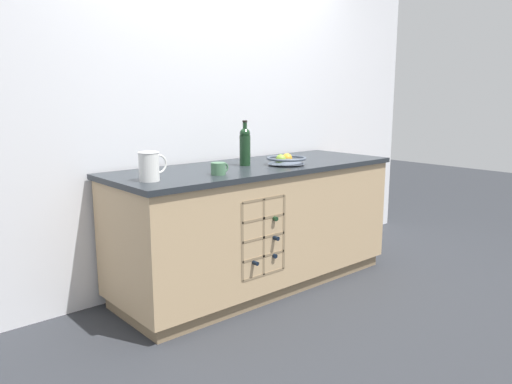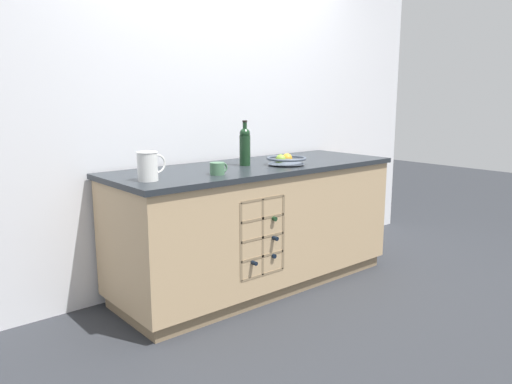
% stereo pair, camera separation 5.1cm
% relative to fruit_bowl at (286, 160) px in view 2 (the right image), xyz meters
% --- Properties ---
extents(ground_plane, '(14.00, 14.00, 0.00)m').
position_rel_fruit_bowl_xyz_m(ground_plane, '(-0.15, 0.15, -0.92)').
color(ground_plane, '#2D3035').
extents(back_wall, '(4.49, 0.06, 2.55)m').
position_rel_fruit_bowl_xyz_m(back_wall, '(-0.15, 0.57, 0.35)').
color(back_wall, white).
rests_on(back_wall, ground_plane).
extents(kitchen_island, '(2.13, 0.78, 0.88)m').
position_rel_fruit_bowl_xyz_m(kitchen_island, '(-0.15, 0.14, -0.47)').
color(kitchen_island, '#8B7354').
rests_on(kitchen_island, ground_plane).
extents(fruit_bowl, '(0.28, 0.28, 0.08)m').
position_rel_fruit_bowl_xyz_m(fruit_bowl, '(0.00, 0.00, 0.00)').
color(fruit_bowl, '#4C5666').
rests_on(fruit_bowl, kitchen_island).
extents(white_pitcher, '(0.18, 0.12, 0.17)m').
position_rel_fruit_bowl_xyz_m(white_pitcher, '(-1.05, 0.04, 0.05)').
color(white_pitcher, white).
rests_on(white_pitcher, kitchen_island).
extents(ceramic_mug, '(0.12, 0.09, 0.08)m').
position_rel_fruit_bowl_xyz_m(ceramic_mug, '(-0.62, -0.04, -0.00)').
color(ceramic_mug, '#4C7A56').
rests_on(ceramic_mug, kitchen_island).
extents(standing_wine_bottle, '(0.08, 0.08, 0.31)m').
position_rel_fruit_bowl_xyz_m(standing_wine_bottle, '(-0.23, 0.17, 0.10)').
color(standing_wine_bottle, '#19381E').
rests_on(standing_wine_bottle, kitchen_island).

